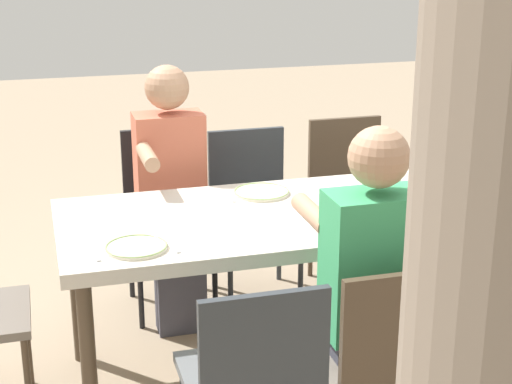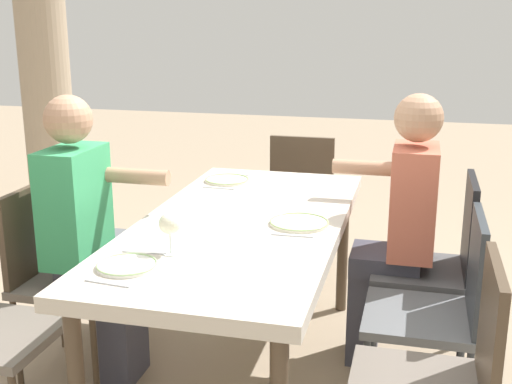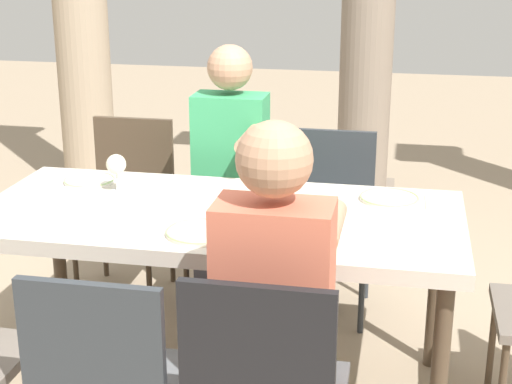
# 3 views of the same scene
# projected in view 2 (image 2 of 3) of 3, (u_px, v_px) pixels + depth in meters

# --- Properties ---
(ground_plane) EXTENTS (16.00, 16.00, 0.00)m
(ground_plane) POSITION_uv_depth(u_px,v_px,m) (243.00, 378.00, 3.03)
(ground_plane) COLOR gray
(dining_table) EXTENTS (1.86, 0.86, 0.77)m
(dining_table) POSITION_uv_depth(u_px,v_px,m) (242.00, 235.00, 2.85)
(dining_table) COLOR beige
(dining_table) RESTS_ON ground
(chair_west_south) EXTENTS (0.44, 0.44, 0.92)m
(chair_west_south) POSITION_uv_depth(u_px,v_px,m) (446.00, 375.00, 2.05)
(chair_west_south) COLOR #6A6158
(chair_west_south) RESTS_ON ground
(chair_mid_north) EXTENTS (0.44, 0.44, 0.88)m
(chair_mid_north) POSITION_uv_depth(u_px,v_px,m) (56.00, 268.00, 2.99)
(chair_mid_north) COLOR #6A6158
(chair_mid_north) RESTS_ON ground
(chair_mid_south) EXTENTS (0.44, 0.44, 0.90)m
(chair_mid_south) POSITION_uv_depth(u_px,v_px,m) (441.00, 305.00, 2.58)
(chair_mid_south) COLOR #5B5E61
(chair_mid_south) RESTS_ON ground
(chair_east_north) EXTENTS (0.44, 0.44, 0.87)m
(chair_east_north) POSITION_uv_depth(u_px,v_px,m) (104.00, 235.00, 3.42)
(chair_east_north) COLOR #5B5E61
(chair_east_north) RESTS_ON ground
(chair_east_south) EXTENTS (0.44, 0.44, 0.93)m
(chair_east_south) POSITION_uv_depth(u_px,v_px,m) (439.00, 259.00, 3.01)
(chair_east_south) COLOR #4F4F50
(chair_east_south) RESTS_ON ground
(chair_head_east) EXTENTS (0.44, 0.44, 0.88)m
(chair_head_east) POSITION_uv_depth(u_px,v_px,m) (298.00, 197.00, 4.16)
(chair_head_east) COLOR #6A6158
(chair_head_east) RESTS_ON ground
(diner_woman_green) EXTENTS (0.35, 0.49, 1.31)m
(diner_woman_green) POSITION_uv_depth(u_px,v_px,m) (90.00, 231.00, 2.90)
(diner_woman_green) COLOR #3F3F4C
(diner_woman_green) RESTS_ON ground
(diner_man_white) EXTENTS (0.34, 0.50, 1.30)m
(diner_man_white) POSITION_uv_depth(u_px,v_px,m) (398.00, 223.00, 3.02)
(diner_man_white) COLOR #3F3F4C
(diner_man_white) RESTS_ON ground
(stone_column_far) EXTENTS (0.54, 0.54, 2.78)m
(stone_column_far) POSITION_uv_depth(u_px,v_px,m) (43.00, 48.00, 5.43)
(stone_column_far) COLOR tan
(stone_column_far) RESTS_ON ground
(plate_0) EXTENTS (0.22, 0.22, 0.02)m
(plate_0) POSITION_uv_depth(u_px,v_px,m) (127.00, 265.00, 2.30)
(plate_0) COLOR white
(plate_0) RESTS_ON dining_table
(wine_glass_0) EXTENTS (0.08, 0.08, 0.16)m
(wine_glass_0) POSITION_uv_depth(u_px,v_px,m) (170.00, 225.00, 2.40)
(wine_glass_0) COLOR white
(wine_glass_0) RESTS_ON dining_table
(fork_0) EXTENTS (0.03, 0.17, 0.01)m
(fork_0) POSITION_uv_depth(u_px,v_px,m) (108.00, 283.00, 2.16)
(fork_0) COLOR silver
(fork_0) RESTS_ON dining_table
(spoon_0) EXTENTS (0.03, 0.17, 0.01)m
(spoon_0) POSITION_uv_depth(u_px,v_px,m) (144.00, 252.00, 2.44)
(spoon_0) COLOR silver
(spoon_0) RESTS_ON dining_table
(plate_1) EXTENTS (0.25, 0.25, 0.02)m
(plate_1) POSITION_uv_depth(u_px,v_px,m) (299.00, 223.00, 2.77)
(plate_1) COLOR silver
(plate_1) RESTS_ON dining_table
(fork_1) EXTENTS (0.02, 0.17, 0.01)m
(fork_1) POSITION_uv_depth(u_px,v_px,m) (292.00, 235.00, 2.63)
(fork_1) COLOR silver
(fork_1) RESTS_ON dining_table
(spoon_1) EXTENTS (0.02, 0.17, 0.01)m
(spoon_1) POSITION_uv_depth(u_px,v_px,m) (305.00, 214.00, 2.91)
(spoon_1) COLOR silver
(spoon_1) RESTS_ON dining_table
(plate_2) EXTENTS (0.23, 0.23, 0.02)m
(plate_2) POSITION_uv_depth(u_px,v_px,m) (227.00, 180.00, 3.49)
(plate_2) COLOR silver
(plate_2) RESTS_ON dining_table
(fork_2) EXTENTS (0.02, 0.17, 0.01)m
(fork_2) POSITION_uv_depth(u_px,v_px,m) (219.00, 188.00, 3.35)
(fork_2) COLOR silver
(fork_2) RESTS_ON dining_table
(spoon_2) EXTENTS (0.02, 0.17, 0.01)m
(spoon_2) POSITION_uv_depth(u_px,v_px,m) (235.00, 174.00, 3.63)
(spoon_2) COLOR silver
(spoon_2) RESTS_ON dining_table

